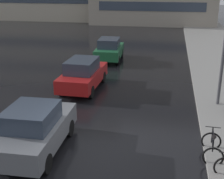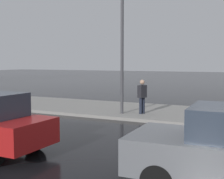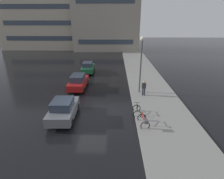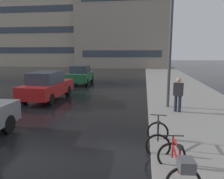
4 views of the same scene
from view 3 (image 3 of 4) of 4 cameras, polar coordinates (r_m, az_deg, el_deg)
The scene contains 11 objects.
ground_plane at distance 14.58m, azimuth -6.87°, elevation -9.25°, with size 140.00×140.00×0.00m, color black.
sidewalk_kerb at distance 23.88m, azimuth 10.87°, elevation 3.35°, with size 4.80×60.00×0.14m, color gray.
bicycle_nearest at distance 13.37m, azimuth 10.43°, elevation -10.13°, with size 0.79×1.47×0.96m.
bicycle_second at distance 14.90m, azimuth 8.16°, elevation -6.88°, with size 0.74×1.14×0.94m.
car_grey at distance 14.59m, azimuth -15.57°, elevation -6.20°, with size 1.97×4.03×1.68m.
car_red at distance 20.52m, azimuth -10.98°, elevation 2.51°, with size 1.82×4.21×1.67m.
car_green at distance 26.60m, azimuth -7.87°, elevation 7.13°, with size 1.89×3.78×1.64m.
pedestrian at distance 18.26m, azimuth 10.36°, elevation 0.55°, with size 0.46×0.37×1.71m.
streetlamp at distance 18.15m, azimuth 9.57°, elevation 11.18°, with size 0.47×0.47×5.98m.
building_facade_main at distance 47.06m, azimuth -1.86°, elevation 21.18°, with size 16.04×7.76×13.88m.
building_facade_side at distance 53.83m, azimuth -20.31°, elevation 21.78°, with size 22.81×10.40×17.14m.
Camera 3 is at (1.99, -12.34, 7.50)m, focal length 28.00 mm.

